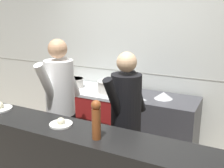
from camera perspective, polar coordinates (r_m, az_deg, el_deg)
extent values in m
cube|color=silver|center=(4.08, 5.33, 4.71)|extent=(8.00, 0.06, 2.60)
cube|color=gray|center=(4.08, 5.11, 2.56)|extent=(8.00, 0.00, 0.01)
cube|color=maroon|center=(4.23, -4.38, -7.14)|extent=(1.08, 0.70, 0.87)
cube|color=#B7BABF|center=(4.08, -4.51, -1.23)|extent=(1.11, 0.71, 0.04)
cube|color=#B7BABF|center=(3.94, -6.94, -7.90)|extent=(0.98, 0.03, 0.10)
cube|color=#38383D|center=(3.80, 10.37, -9.64)|extent=(1.00, 0.65, 0.91)
cube|color=black|center=(3.74, 8.64, -17.13)|extent=(0.98, 0.04, 0.10)
cylinder|color=beige|center=(4.15, -8.01, 0.29)|extent=(0.26, 0.26, 0.14)
cylinder|color=beige|center=(4.14, -8.04, 1.16)|extent=(0.27, 0.27, 0.01)
cylinder|color=beige|center=(3.84, -0.69, -0.55)|extent=(0.32, 0.32, 0.18)
cylinder|color=beige|center=(3.82, -0.69, 0.63)|extent=(0.34, 0.34, 0.01)
cone|color=#B7BABF|center=(3.63, 11.15, -2.43)|extent=(0.25, 0.25, 0.09)
cube|color=#B7BABF|center=(3.59, 6.24, -3.10)|extent=(0.22, 0.16, 0.01)
cube|color=black|center=(3.73, 4.70, -2.26)|extent=(0.10, 0.08, 0.02)
cylinder|color=white|center=(2.57, -11.05, -8.59)|extent=(0.22, 0.22, 0.02)
sphere|color=beige|center=(2.56, -11.08, -8.00)|extent=(0.08, 0.08, 0.08)
cylinder|color=brown|center=(2.23, -3.43, -8.69)|extent=(0.08, 0.08, 0.27)
sphere|color=brown|center=(2.16, -3.50, -4.59)|extent=(0.08, 0.08, 0.08)
cube|color=black|center=(3.55, -10.67, -12.42)|extent=(0.31, 0.21, 0.82)
cylinder|color=white|center=(3.27, -11.31, -0.75)|extent=(0.37, 0.37, 0.68)
sphere|color=tan|center=(3.18, -11.77, 7.54)|extent=(0.23, 0.23, 0.23)
cylinder|color=white|center=(3.41, -9.12, 1.39)|extent=(0.12, 0.34, 0.57)
cylinder|color=white|center=(3.10, -13.88, -0.28)|extent=(0.12, 0.34, 0.57)
cube|color=black|center=(3.19, 2.90, -16.10)|extent=(0.32, 0.25, 0.77)
cylinder|color=black|center=(2.88, 3.08, -4.05)|extent=(0.41, 0.41, 0.64)
sphere|color=#D8AD84|center=(2.77, 3.22, 4.78)|extent=(0.22, 0.22, 0.22)
cylinder|color=black|center=(3.01, 5.41, -1.74)|extent=(0.17, 0.34, 0.53)
cylinder|color=black|center=(2.71, 0.54, -3.62)|extent=(0.17, 0.34, 0.53)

